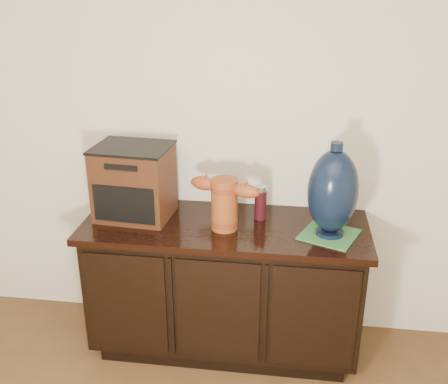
# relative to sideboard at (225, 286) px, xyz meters

# --- Properties ---
(sideboard) EXTENTS (1.46, 0.56, 0.75)m
(sideboard) POSITION_rel_sideboard_xyz_m (0.00, 0.00, 0.00)
(sideboard) COLOR black
(sideboard) RESTS_ON ground
(terracotta_vessel) EXTENTS (0.37, 0.18, 0.26)m
(terracotta_vessel) POSITION_rel_sideboard_xyz_m (0.00, -0.05, 0.52)
(terracotta_vessel) COLOR #9D4A1C
(terracotta_vessel) RESTS_ON sideboard
(tv_radio) EXTENTS (0.40, 0.34, 0.38)m
(tv_radio) POSITION_rel_sideboard_xyz_m (-0.48, 0.04, 0.56)
(tv_radio) COLOR #3D1D0F
(tv_radio) RESTS_ON sideboard
(green_mat) EXTENTS (0.33, 0.33, 0.01)m
(green_mat) POSITION_rel_sideboard_xyz_m (0.52, -0.05, 0.37)
(green_mat) COLOR #327038
(green_mat) RESTS_ON sideboard
(lamp_base) EXTENTS (0.31, 0.31, 0.47)m
(lamp_base) POSITION_rel_sideboard_xyz_m (0.52, -0.05, 0.60)
(lamp_base) COLOR black
(lamp_base) RESTS_ON green_mat
(spray_can) EXTENTS (0.06, 0.06, 0.18)m
(spray_can) POSITION_rel_sideboard_xyz_m (0.17, 0.09, 0.46)
(spray_can) COLOR #520E18
(spray_can) RESTS_ON sideboard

